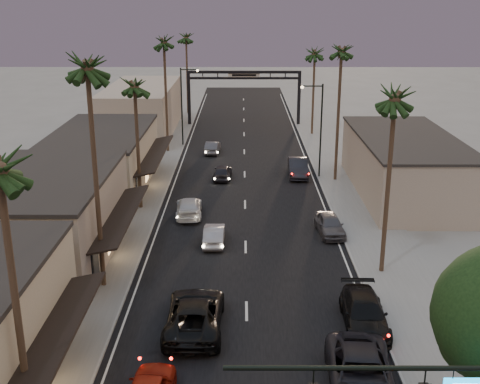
{
  "coord_description": "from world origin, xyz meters",
  "views": [
    {
      "loc": [
        -0.26,
        -10.74,
        16.7
      ],
      "look_at": [
        -0.41,
        32.75,
        2.5
      ],
      "focal_mm": 45.0,
      "sensor_mm": 36.0,
      "label": 1
    }
  ],
  "objects_px": {
    "palm_ra": "(396,92)",
    "palm_rb": "(342,47)",
    "oncoming_silver": "(214,235)",
    "palm_ld": "(164,38)",
    "palm_lb": "(87,61)",
    "curbside_near": "(361,374)",
    "streetlight_left": "(184,100)",
    "palm_lc": "(134,81)",
    "arch": "(244,84)",
    "oncoming_pickup": "(195,314)",
    "streetlight_right": "(318,123)",
    "palm_far": "(186,35)",
    "palm_rc": "(315,50)",
    "curbside_black": "(364,313)"
  },
  "relations": [
    {
      "from": "palm_rb",
      "to": "oncoming_pickup",
      "type": "xyz_separation_m",
      "value": [
        -11.32,
        -26.86,
        -11.54
      ]
    },
    {
      "from": "palm_lc",
      "to": "curbside_near",
      "type": "bearing_deg",
      "value": -60.6
    },
    {
      "from": "palm_lc",
      "to": "palm_ld",
      "type": "distance_m",
      "value": 19.1
    },
    {
      "from": "palm_lc",
      "to": "streetlight_right",
      "type": "bearing_deg",
      "value": 30.11
    },
    {
      "from": "palm_rb",
      "to": "streetlight_left",
      "type": "bearing_deg",
      "value": 137.95
    },
    {
      "from": "palm_lb",
      "to": "oncoming_pickup",
      "type": "distance_m",
      "value": 14.65
    },
    {
      "from": "oncoming_silver",
      "to": "palm_ld",
      "type": "bearing_deg",
      "value": -76.35
    },
    {
      "from": "palm_lc",
      "to": "oncoming_pickup",
      "type": "relative_size",
      "value": 1.93
    },
    {
      "from": "palm_lc",
      "to": "palm_rc",
      "type": "bearing_deg",
      "value": 58.44
    },
    {
      "from": "streetlight_right",
      "to": "palm_lc",
      "type": "height_order",
      "value": "palm_lc"
    },
    {
      "from": "palm_lb",
      "to": "palm_far",
      "type": "xyz_separation_m",
      "value": [
        0.3,
        56.0,
        -1.94
      ]
    },
    {
      "from": "oncoming_silver",
      "to": "palm_lb",
      "type": "bearing_deg",
      "value": 46.34
    },
    {
      "from": "palm_lc",
      "to": "oncoming_pickup",
      "type": "bearing_deg",
      "value": -72.69
    },
    {
      "from": "palm_lc",
      "to": "oncoming_silver",
      "type": "distance_m",
      "value": 13.8
    },
    {
      "from": "palm_ld",
      "to": "oncoming_pickup",
      "type": "bearing_deg",
      "value": -81.18
    },
    {
      "from": "streetlight_left",
      "to": "palm_lb",
      "type": "bearing_deg",
      "value": -92.67
    },
    {
      "from": "palm_ra",
      "to": "oncoming_silver",
      "type": "bearing_deg",
      "value": 156.67
    },
    {
      "from": "palm_lb",
      "to": "palm_ra",
      "type": "relative_size",
      "value": 1.15
    },
    {
      "from": "palm_lc",
      "to": "oncoming_silver",
      "type": "height_order",
      "value": "palm_lc"
    },
    {
      "from": "palm_rc",
      "to": "palm_ld",
      "type": "bearing_deg",
      "value": -152.38
    },
    {
      "from": "streetlight_right",
      "to": "palm_ra",
      "type": "distance_m",
      "value": 21.94
    },
    {
      "from": "palm_ra",
      "to": "oncoming_pickup",
      "type": "height_order",
      "value": "palm_ra"
    },
    {
      "from": "palm_far",
      "to": "oncoming_silver",
      "type": "relative_size",
      "value": 3.26
    },
    {
      "from": "palm_lc",
      "to": "palm_ra",
      "type": "bearing_deg",
      "value": -34.9
    },
    {
      "from": "arch",
      "to": "palm_ld",
      "type": "height_order",
      "value": "palm_ld"
    },
    {
      "from": "palm_lc",
      "to": "arch",
      "type": "bearing_deg",
      "value": 75.8
    },
    {
      "from": "palm_ra",
      "to": "curbside_near",
      "type": "relative_size",
      "value": 2.12
    },
    {
      "from": "streetlight_right",
      "to": "curbside_black",
      "type": "xyz_separation_m",
      "value": [
        -0.72,
        -27.6,
        -4.54
      ]
    },
    {
      "from": "palm_ra",
      "to": "palm_far",
      "type": "relative_size",
      "value": 1.0
    },
    {
      "from": "palm_lb",
      "to": "streetlight_left",
      "type": "bearing_deg",
      "value": 87.33
    },
    {
      "from": "palm_rb",
      "to": "oncoming_pickup",
      "type": "relative_size",
      "value": 2.25
    },
    {
      "from": "arch",
      "to": "palm_lb",
      "type": "distance_m",
      "value": 49.39
    },
    {
      "from": "palm_far",
      "to": "palm_rb",
      "type": "bearing_deg",
      "value": -63.57
    },
    {
      "from": "palm_ra",
      "to": "palm_rb",
      "type": "xyz_separation_m",
      "value": [
        0.0,
        20.0,
        0.97
      ]
    },
    {
      "from": "streetlight_left",
      "to": "palm_far",
      "type": "bearing_deg",
      "value": 93.95
    },
    {
      "from": "arch",
      "to": "palm_lc",
      "type": "distance_m",
      "value": 35.41
    },
    {
      "from": "oncoming_pickup",
      "to": "curbside_black",
      "type": "relative_size",
      "value": 1.16
    },
    {
      "from": "palm_far",
      "to": "curbside_near",
      "type": "bearing_deg",
      "value": -78.64
    },
    {
      "from": "streetlight_right",
      "to": "palm_far",
      "type": "relative_size",
      "value": 0.68
    },
    {
      "from": "palm_far",
      "to": "oncoming_silver",
      "type": "distance_m",
      "value": 50.86
    },
    {
      "from": "palm_lc",
      "to": "oncoming_silver",
      "type": "xyz_separation_m",
      "value": [
        6.37,
        -7.33,
        -9.8
      ]
    },
    {
      "from": "streetlight_right",
      "to": "oncoming_pickup",
      "type": "distance_m",
      "value": 29.81
    },
    {
      "from": "arch",
      "to": "palm_rb",
      "type": "distance_m",
      "value": 28.24
    },
    {
      "from": "palm_ra",
      "to": "palm_rb",
      "type": "height_order",
      "value": "palm_rb"
    },
    {
      "from": "palm_rb",
      "to": "arch",
      "type": "bearing_deg",
      "value": 108.3
    },
    {
      "from": "streetlight_left",
      "to": "oncoming_pickup",
      "type": "height_order",
      "value": "streetlight_left"
    },
    {
      "from": "palm_lb",
      "to": "curbside_black",
      "type": "height_order",
      "value": "palm_lb"
    },
    {
      "from": "curbside_near",
      "to": "streetlight_left",
      "type": "bearing_deg",
      "value": 108.78
    },
    {
      "from": "streetlight_left",
      "to": "palm_rc",
      "type": "height_order",
      "value": "palm_rc"
    },
    {
      "from": "palm_rc",
      "to": "palm_ra",
      "type": "bearing_deg",
      "value": -90.0
    }
  ]
}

